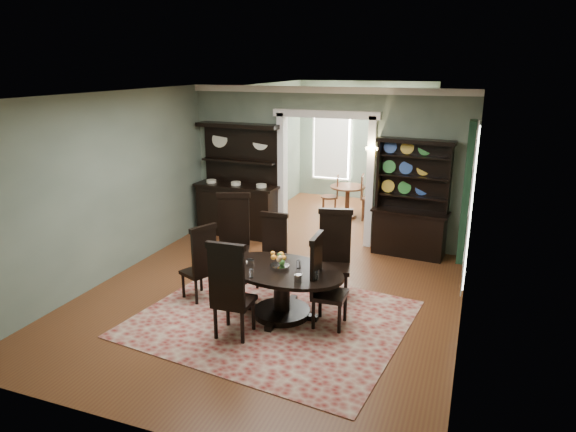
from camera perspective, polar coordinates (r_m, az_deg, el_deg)
name	(u,v)px	position (r m, az deg, el deg)	size (l,w,h in m)	color
room	(266,199)	(7.27, -2.47, 1.96)	(5.51, 6.01, 3.01)	brown
parlor	(356,146)	(12.42, 7.55, 7.68)	(3.51, 3.50, 3.01)	brown
doorway_trim	(326,160)	(9.99, 4.20, 6.20)	(2.08, 0.25, 2.57)	white
right_window	(469,199)	(7.58, 19.43, 1.79)	(0.15, 1.47, 2.12)	white
wall_sconce	(373,150)	(9.57, 9.47, 7.22)	(0.27, 0.21, 0.21)	gold
rug	(272,319)	(7.28, -1.79, -11.32)	(3.52, 2.97, 0.01)	maroon
dining_table	(282,283)	(7.16, -0.70, -7.46)	(1.95, 1.90, 0.71)	black
centerpiece	(280,264)	(7.06, -0.91, -5.34)	(1.34, 0.86, 0.22)	silver
chair_far_left	(234,234)	(8.38, -6.05, -2.04)	(0.67, 0.65, 1.42)	black
chair_far_mid	(273,248)	(8.12, -1.70, -3.54)	(0.45, 0.42, 1.18)	black
chair_far_right	(335,251)	(7.74, 5.19, -3.93)	(0.59, 0.57, 1.35)	black
chair_end_left	(201,261)	(7.67, -9.59, -4.97)	(0.56, 0.57, 1.18)	black
chair_end_right	(322,279)	(6.87, 3.84, -6.98)	(0.46, 0.49, 1.27)	black
chair_near	(230,289)	(6.53, -6.47, -8.02)	(0.52, 0.49, 1.34)	black
sideboard	(238,197)	(10.55, -5.55, 2.15)	(1.74, 0.66, 2.27)	black
welsh_dresser	(411,214)	(9.62, 13.46, 0.22)	(1.41, 0.63, 2.14)	black
parlor_table	(347,197)	(11.82, 6.62, 2.12)	(0.79, 0.79, 0.73)	#5C2D1A
parlor_chair_left	(333,195)	(11.88, 4.97, 2.39)	(0.43, 0.42, 0.95)	#5C2D1A
parlor_chair_right	(367,196)	(11.68, 8.80, 2.21)	(0.45, 0.44, 1.03)	#5C2D1A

